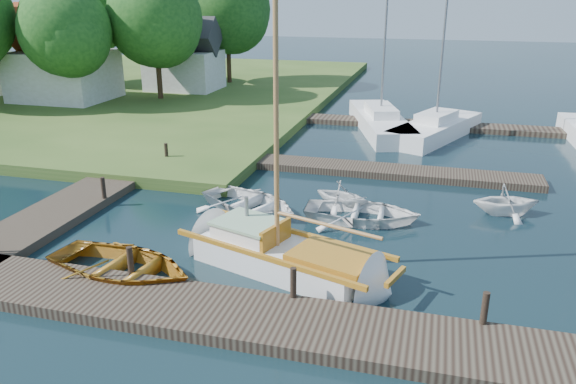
% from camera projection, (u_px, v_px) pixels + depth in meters
% --- Properties ---
extents(ground, '(160.00, 160.00, 0.00)m').
position_uv_depth(ground, '(288.00, 225.00, 18.99)').
color(ground, black).
rests_on(ground, ground).
extents(near_dock, '(18.00, 2.20, 0.30)m').
position_uv_depth(near_dock, '(222.00, 314.00, 13.49)').
color(near_dock, black).
rests_on(near_dock, ground).
extents(left_dock, '(2.20, 18.00, 0.30)m').
position_uv_depth(left_dock, '(111.00, 183.00, 22.73)').
color(left_dock, black).
rests_on(left_dock, ground).
extents(far_dock, '(14.00, 1.60, 0.30)m').
position_uv_depth(far_dock, '(372.00, 170.00, 24.34)').
color(far_dock, black).
rests_on(far_dock, ground).
extents(pontoon, '(30.00, 1.60, 0.30)m').
position_uv_depth(pontoon, '(538.00, 132.00, 30.98)').
color(pontoon, black).
rests_on(pontoon, ground).
extents(shore, '(50.00, 40.00, 0.50)m').
position_uv_depth(shore, '(29.00, 85.00, 45.81)').
color(shore, '#35531D').
rests_on(shore, ground).
extents(mooring_post_1, '(0.16, 0.16, 0.80)m').
position_uv_depth(mooring_post_1, '(130.00, 261.00, 14.95)').
color(mooring_post_1, black).
rests_on(mooring_post_1, near_dock).
extents(mooring_post_2, '(0.16, 0.16, 0.80)m').
position_uv_depth(mooring_post_2, '(293.00, 283.00, 13.84)').
color(mooring_post_2, black).
rests_on(mooring_post_2, near_dock).
extents(mooring_post_3, '(0.16, 0.16, 0.80)m').
position_uv_depth(mooring_post_3, '(485.00, 308.00, 12.72)').
color(mooring_post_3, black).
rests_on(mooring_post_3, near_dock).
extents(mooring_post_4, '(0.16, 0.16, 0.80)m').
position_uv_depth(mooring_post_4, '(103.00, 188.00, 20.48)').
color(mooring_post_4, black).
rests_on(mooring_post_4, left_dock).
extents(mooring_post_5, '(0.16, 0.16, 0.80)m').
position_uv_depth(mooring_post_5, '(166.00, 152.00, 25.02)').
color(mooring_post_5, black).
rests_on(mooring_post_5, left_dock).
extents(sailboat, '(7.40, 4.12, 9.83)m').
position_uv_depth(sailboat, '(288.00, 259.00, 15.85)').
color(sailboat, white).
rests_on(sailboat, ground).
extents(dinghy, '(4.79, 3.74, 0.90)m').
position_uv_depth(dinghy, '(121.00, 262.00, 15.43)').
color(dinghy, '#955F17').
rests_on(dinghy, ground).
extents(tender_a, '(4.84, 4.29, 0.83)m').
position_uv_depth(tender_a, '(250.00, 200.00, 20.08)').
color(tender_a, white).
rests_on(tender_a, ground).
extents(tender_b, '(2.53, 2.35, 1.09)m').
position_uv_depth(tender_b, '(342.00, 193.00, 20.42)').
color(tender_b, white).
rests_on(tender_b, ground).
extents(tender_c, '(4.03, 2.95, 0.81)m').
position_uv_depth(tender_c, '(362.00, 210.00, 19.22)').
color(tender_c, white).
rests_on(tender_c, ground).
extents(tender_d, '(2.77, 2.54, 1.22)m').
position_uv_depth(tender_d, '(507.00, 198.00, 19.73)').
color(tender_d, white).
rests_on(tender_d, ground).
extents(marina_boat_1, '(4.87, 9.39, 11.47)m').
position_uv_depth(marina_boat_1, '(380.00, 120.00, 31.71)').
color(marina_boat_1, white).
rests_on(marina_boat_1, ground).
extents(marina_boat_2, '(5.00, 7.80, 10.46)m').
position_uv_depth(marina_boat_2, '(436.00, 127.00, 30.10)').
color(marina_boat_2, white).
rests_on(marina_boat_2, ground).
extents(house_a, '(6.30, 5.00, 6.29)m').
position_uv_depth(house_a, '(63.00, 62.00, 37.46)').
color(house_a, beige).
rests_on(house_a, shore).
extents(house_c, '(5.25, 4.00, 5.28)m').
position_uv_depth(house_c, '(184.00, 61.00, 41.55)').
color(house_c, beige).
rests_on(house_c, shore).
extents(tree_2, '(5.83, 5.75, 7.82)m').
position_uv_depth(tree_2, '(66.00, 29.00, 34.42)').
color(tree_2, '#332114').
rests_on(tree_2, shore).
extents(tree_3, '(6.41, 6.38, 8.74)m').
position_uv_depth(tree_3, '(155.00, 18.00, 36.87)').
color(tree_3, '#332114').
rests_on(tree_3, shore).
extents(tree_4, '(7.01, 7.01, 9.66)m').
position_uv_depth(tree_4, '(84.00, 6.00, 42.29)').
color(tree_4, '#332114').
rests_on(tree_4, shore).
extents(tree_7, '(6.83, 6.83, 9.38)m').
position_uv_depth(tree_7, '(227.00, 8.00, 43.51)').
color(tree_7, '#332114').
rests_on(tree_7, shore).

